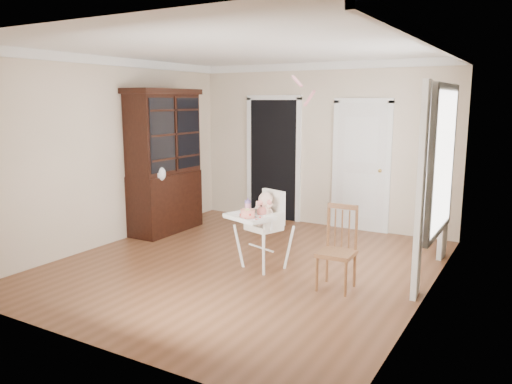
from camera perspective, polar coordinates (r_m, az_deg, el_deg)
The scene contains 16 objects.
floor at distance 6.50m, azimuth -1.38°, elevation -8.31°, with size 5.00×5.00×0.00m, color brown.
ceiling at distance 6.19m, azimuth -1.49°, elevation 16.08°, with size 5.00×5.00×0.00m, color white.
wall_back at distance 8.43m, azimuth 7.50°, elevation 5.30°, with size 4.50×4.50×0.00m, color beige.
wall_left at distance 7.62m, azimuth -16.08°, elevation 4.45°, with size 5.00×5.00×0.00m, color beige.
wall_right at distance 5.39m, azimuth 19.43°, elevation 1.96°, with size 5.00×5.00×0.00m, color beige.
crown_molding at distance 6.19m, azimuth -1.49°, elevation 15.53°, with size 4.50×5.00×0.12m, color white, non-canonical shape.
doorway at distance 8.82m, azimuth 2.00°, elevation 4.03°, with size 1.06×0.05×2.22m.
closet_door at distance 8.20m, azimuth 11.91°, elevation 2.74°, with size 0.96×0.09×2.13m.
window_right at distance 6.20m, azimuth 20.14°, elevation 2.35°, with size 0.13×1.84×2.30m.
high_chair at distance 6.22m, azimuth 0.86°, elevation -3.24°, with size 0.76×0.85×1.01m.
baby at distance 6.20m, azimuth 1.05°, elevation -1.99°, with size 0.27×0.26×0.42m.
cake at distance 6.00m, azimuth -0.95°, elevation -2.48°, with size 0.22×0.22×0.10m.
sippy_cup at distance 6.28m, azimuth -0.94°, elevation -1.61°, with size 0.08×0.08×0.19m.
china_cabinet at distance 8.06m, azimuth -10.43°, elevation 3.46°, with size 0.60×1.34×2.27m.
dining_chair at distance 5.67m, azimuth 9.29°, elevation -6.61°, with size 0.40×0.40×0.94m.
streamer at distance 5.93m, azimuth 4.69°, elevation 12.52°, with size 0.03×0.50×0.02m, color pink, non-canonical shape.
Camera 1 is at (3.21, -5.26, 2.09)m, focal length 35.00 mm.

